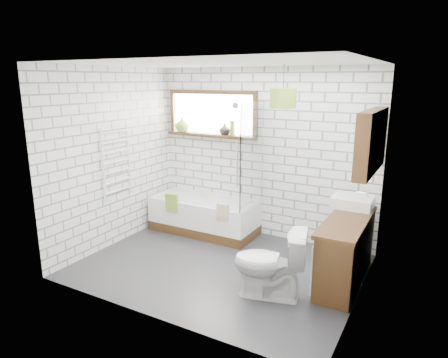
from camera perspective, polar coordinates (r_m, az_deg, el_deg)
The scene contains 22 objects.
floor at distance 5.23m, azimuth -0.71°, elevation -12.38°, with size 3.40×2.60×0.01m, color #27272B.
ceiling at distance 4.68m, azimuth -0.80°, elevation 16.30°, with size 3.40×2.60×0.01m, color white.
wall_back at distance 5.95m, azimuth 5.52°, elevation 3.61°, with size 3.40×0.01×2.50m, color white.
wall_front at distance 3.76m, azimuth -10.69°, elevation -2.74°, with size 3.40×0.01×2.50m, color white.
wall_left at distance 5.82m, azimuth -15.50°, elevation 2.94°, with size 0.01×2.60×2.50m, color white.
wall_right at distance 4.24m, azimuth 19.66°, elevation -1.40°, with size 0.01×2.60×2.50m, color white.
window at distance 6.22m, azimuth -1.81°, elevation 9.24°, with size 1.52×0.16×0.68m, color #321D0D.
towel_radiator at distance 5.80m, azimuth -15.14°, elevation 2.42°, with size 0.06×0.52×1.00m, color white.
mirror_cabinet at distance 4.76m, azimuth 20.29°, elevation 5.08°, with size 0.16×1.20×0.70m, color #321D0D.
shower_riser at distance 6.06m, azimuth 1.89°, elevation 4.82°, with size 0.02×0.02×1.30m, color silver.
bathtub at distance 6.24m, azimuth -2.82°, elevation -5.19°, with size 1.64×0.72×0.53m, color white.
shower_screen at distance 5.61m, azimuth 4.01°, elevation 3.33°, with size 0.02×0.72×1.50m, color white.
towel_green at distance 6.07m, azimuth -7.45°, elevation -3.42°, with size 0.20×0.06×0.28m, color olive.
towel_beige at distance 5.62m, azimuth -0.18°, elevation -4.76°, with size 0.18×0.05×0.24m, color tan.
vanity at distance 4.91m, azimuth 17.02°, elevation -9.82°, with size 0.43×1.34×0.77m, color #321D0D.
basin at distance 5.23m, azimuth 17.92°, elevation -3.12°, with size 0.48×0.42×0.14m, color white.
tap at distance 5.19m, azimuth 19.69°, elevation -2.69°, with size 0.03×0.03×0.16m, color silver.
toilet at distance 4.43m, azimuth 6.49°, elevation -11.89°, with size 0.77×0.44×0.78m, color white.
vase_olive at distance 6.50m, azimuth -6.00°, elevation 7.62°, with size 0.23×0.23×0.24m, color olive.
vase_dark at distance 6.09m, azimuth 0.10°, elevation 6.98°, with size 0.17×0.17×0.18m, color black.
bottle at distance 6.03m, azimuth 1.21°, elevation 7.09°, with size 0.07×0.07×0.22m, color olive.
pendant at distance 4.96m, azimuth 8.43°, elevation 11.35°, with size 0.32×0.32×0.24m, color olive.
Camera 1 is at (2.33, -4.06, 2.32)m, focal length 32.00 mm.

